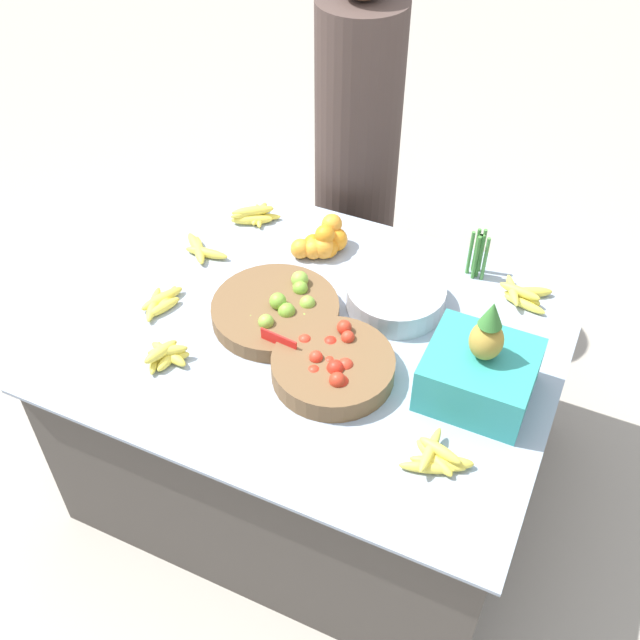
% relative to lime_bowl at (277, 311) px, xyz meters
% --- Properties ---
extents(ground_plane, '(12.00, 12.00, 0.00)m').
position_rel_lime_bowl_xyz_m(ground_plane, '(0.15, -0.00, -0.72)').
color(ground_plane, '#ADA599').
extents(market_table, '(1.45, 1.19, 0.69)m').
position_rel_lime_bowl_xyz_m(market_table, '(0.15, -0.00, -0.37)').
color(market_table, '#4C4742').
rests_on(market_table, ground_plane).
extents(lime_bowl, '(0.40, 0.40, 0.10)m').
position_rel_lime_bowl_xyz_m(lime_bowl, '(0.00, 0.00, 0.00)').
color(lime_bowl, brown).
rests_on(lime_bowl, market_table).
extents(tomato_basket, '(0.36, 0.36, 0.10)m').
position_rel_lime_bowl_xyz_m(tomato_basket, '(0.26, -0.15, 0.01)').
color(tomato_basket, brown).
rests_on(tomato_basket, market_table).
extents(orange_pile, '(0.17, 0.18, 0.12)m').
position_rel_lime_bowl_xyz_m(orange_pile, '(-0.00, 0.36, 0.02)').
color(orange_pile, orange).
rests_on(orange_pile, market_table).
extents(metal_bowl, '(0.31, 0.31, 0.08)m').
position_rel_lime_bowl_xyz_m(metal_bowl, '(0.32, 0.21, 0.01)').
color(metal_bowl, '#B7B7BF').
rests_on(metal_bowl, market_table).
extents(price_sign, '(0.12, 0.02, 0.09)m').
position_rel_lime_bowl_xyz_m(price_sign, '(0.09, -0.15, 0.02)').
color(price_sign, red).
rests_on(price_sign, market_table).
extents(produce_crate, '(0.29, 0.28, 0.35)m').
position_rel_lime_bowl_xyz_m(produce_crate, '(0.65, -0.04, 0.06)').
color(produce_crate, teal).
rests_on(produce_crate, market_table).
extents(veg_bundle, '(0.07, 0.06, 0.17)m').
position_rel_lime_bowl_xyz_m(veg_bundle, '(0.50, 0.46, 0.05)').
color(veg_bundle, '#4C8E42').
rests_on(veg_bundle, market_table).
extents(banana_bunch_middle_right, '(0.15, 0.14, 0.06)m').
position_rel_lime_bowl_xyz_m(banana_bunch_middle_right, '(-0.21, -0.30, -0.01)').
color(banana_bunch_middle_right, '#EFDB4C').
rests_on(banana_bunch_middle_right, market_table).
extents(banana_bunch_back_center, '(0.20, 0.15, 0.03)m').
position_rel_lime_bowl_xyz_m(banana_bunch_back_center, '(-0.39, 0.18, -0.01)').
color(banana_bunch_back_center, '#EFDB4C').
rests_on(banana_bunch_back_center, market_table).
extents(banana_bunch_middle_left, '(0.17, 0.16, 0.05)m').
position_rel_lime_bowl_xyz_m(banana_bunch_middle_left, '(0.68, 0.40, -0.01)').
color(banana_bunch_middle_left, '#EFDB4C').
rests_on(banana_bunch_middle_left, market_table).
extents(banana_bunch_front_left, '(0.19, 0.16, 0.06)m').
position_rel_lime_bowl_xyz_m(banana_bunch_front_left, '(0.63, -0.32, -0.01)').
color(banana_bunch_front_left, '#EFDB4C').
rests_on(banana_bunch_front_left, market_table).
extents(banana_bunch_front_center, '(0.12, 0.19, 0.04)m').
position_rel_lime_bowl_xyz_m(banana_bunch_front_center, '(-0.36, -0.11, -0.01)').
color(banana_bunch_front_center, '#EFDB4C').
rests_on(banana_bunch_front_center, market_table).
extents(banana_bunch_front_right, '(0.16, 0.17, 0.06)m').
position_rel_lime_bowl_xyz_m(banana_bunch_front_right, '(-0.30, 0.42, -0.01)').
color(banana_bunch_front_right, '#EFDB4C').
rests_on(banana_bunch_front_right, market_table).
extents(vendor_person, '(0.32, 0.32, 1.54)m').
position_rel_lime_bowl_xyz_m(vendor_person, '(-0.09, 0.85, -0.01)').
color(vendor_person, '#473833').
rests_on(vendor_person, ground_plane).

